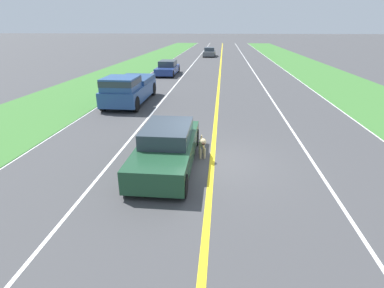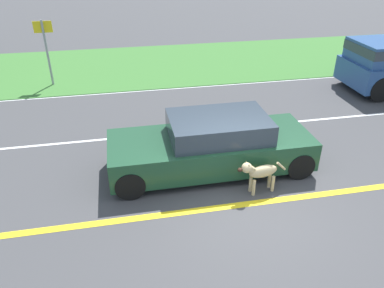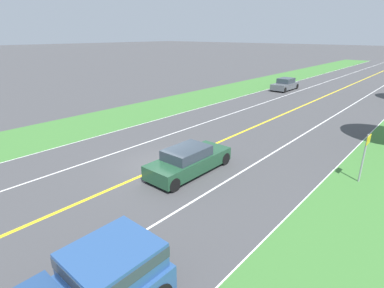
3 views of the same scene
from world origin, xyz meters
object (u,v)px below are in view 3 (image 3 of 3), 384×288
ego_car (189,161)px  dog (162,161)px  street_sign (365,153)px  oncoming_car (285,85)px

ego_car → dog: 1.37m
dog → street_sign: 9.53m
ego_car → dog: ego_car is taller
dog → oncoming_car: size_ratio=0.27×
dog → oncoming_car: oncoming_car is taller
dog → street_sign: bearing=25.7°
dog → street_sign: size_ratio=0.50×
dog → oncoming_car: 26.76m
oncoming_car → street_sign: size_ratio=1.83×
ego_car → oncoming_car: (-6.66, 25.41, 0.02)m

